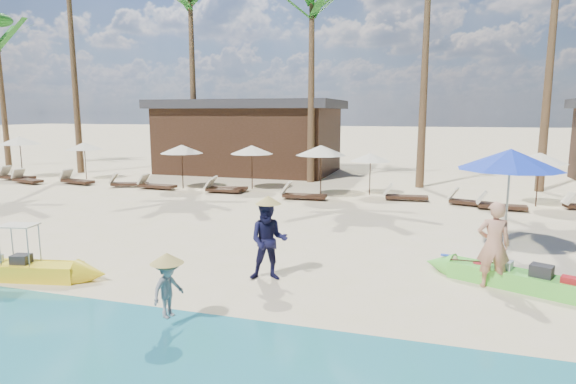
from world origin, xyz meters
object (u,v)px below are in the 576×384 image
(yellow_canoe, at_px, (14,270))
(tourist, at_px, (493,245))
(blue_umbrella, at_px, (510,159))
(green_canoe, at_px, (521,280))

(yellow_canoe, distance_m, tourist, 10.17)
(blue_umbrella, bearing_deg, green_canoe, -89.47)
(green_canoe, distance_m, yellow_canoe, 10.72)
(green_canoe, xyz_separation_m, tourist, (-0.57, -0.06, 0.70))
(green_canoe, relative_size, tourist, 2.39)
(tourist, xyz_separation_m, blue_umbrella, (0.55, 2.52, 1.54))
(yellow_canoe, relative_size, tourist, 2.56)
(tourist, bearing_deg, yellow_canoe, 7.76)
(tourist, bearing_deg, green_canoe, 179.66)
(green_canoe, xyz_separation_m, blue_umbrella, (-0.02, 2.46, 2.24))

